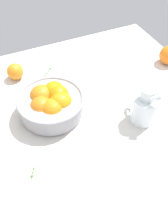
# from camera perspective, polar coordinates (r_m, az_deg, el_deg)

# --- Properties ---
(ground_plane) EXTENTS (1.16, 1.01, 0.03)m
(ground_plane) POSITION_cam_1_polar(r_m,az_deg,el_deg) (0.92, -2.47, -2.76)
(ground_plane) COLOR silver
(fruit_bowl) EXTENTS (0.24, 0.24, 0.11)m
(fruit_bowl) POSITION_cam_1_polar(r_m,az_deg,el_deg) (0.90, -7.50, 1.88)
(fruit_bowl) COLOR #99999E
(fruit_bowl) RESTS_ON ground_plane
(juice_pitcher) EXTENTS (0.09, 0.13, 0.15)m
(juice_pitcher) POSITION_cam_1_polar(r_m,az_deg,el_deg) (0.90, 13.33, 0.69)
(juice_pitcher) COLOR white
(juice_pitcher) RESTS_ON ground_plane
(loose_orange_1) EXTENTS (0.07, 0.07, 0.07)m
(loose_orange_1) POSITION_cam_1_polar(r_m,az_deg,el_deg) (1.10, -15.22, 8.77)
(loose_orange_1) COLOR orange
(loose_orange_1) RESTS_ON ground_plane
(herb_sprig_0) EXTENTS (0.06, 0.06, 0.01)m
(herb_sprig_0) POSITION_cam_1_polar(r_m,az_deg,el_deg) (1.12, -8.06, 9.11)
(herb_sprig_0) COLOR #367332
(herb_sprig_0) RESTS_ON ground_plane
(herb_sprig_1) EXTENTS (0.03, 0.05, 0.01)m
(herb_sprig_1) POSITION_cam_1_polar(r_m,az_deg,el_deg) (0.80, -11.51, -13.30)
(herb_sprig_1) COLOR #477435
(herb_sprig_1) RESTS_ON ground_plane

